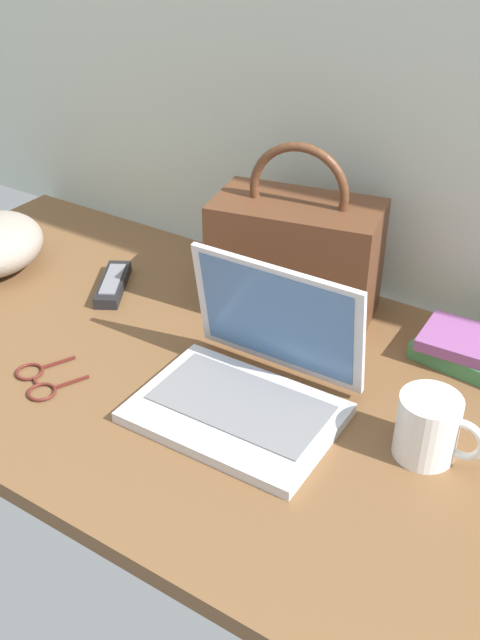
# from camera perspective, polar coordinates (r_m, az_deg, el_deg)

# --- Properties ---
(desk) EXTENTS (1.60, 0.76, 0.03)m
(desk) POSITION_cam_1_polar(r_m,az_deg,el_deg) (1.25, -1.75, -4.59)
(desk) COLOR brown
(desk) RESTS_ON ground
(laptop) EXTENTS (0.31, 0.26, 0.22)m
(laptop) POSITION_cam_1_polar(r_m,az_deg,el_deg) (1.15, 0.79, -4.65)
(laptop) COLOR silver
(laptop) RESTS_ON desk
(coffee_mug) EXTENTS (0.13, 0.09, 0.10)m
(coffee_mug) POSITION_cam_1_polar(r_m,az_deg,el_deg) (1.08, 14.52, -8.13)
(coffee_mug) COLOR white
(coffee_mug) RESTS_ON desk
(remote_control_near) EXTENTS (0.12, 0.16, 0.02)m
(remote_control_near) POSITION_cam_1_polar(r_m,az_deg,el_deg) (1.49, -9.88, 2.79)
(remote_control_near) COLOR black
(remote_control_near) RESTS_ON desk
(eyeglasses) EXTENTS (0.13, 0.13, 0.01)m
(eyeglasses) POSITION_cam_1_polar(r_m,az_deg,el_deg) (1.26, -15.49, -4.59)
(eyeglasses) COLOR #591E19
(eyeglasses) RESTS_ON desk
(handbag) EXTENTS (0.33, 0.22, 0.33)m
(handbag) POSITION_cam_1_polar(r_m,az_deg,el_deg) (1.35, 4.35, 5.04)
(handbag) COLOR #59331E
(handbag) RESTS_ON desk
(book_stack) EXTENTS (0.20, 0.13, 0.05)m
(book_stack) POSITION_cam_1_polar(r_m,az_deg,el_deg) (1.31, 17.83, -2.36)
(book_stack) COLOR #3F7F4C
(book_stack) RESTS_ON desk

